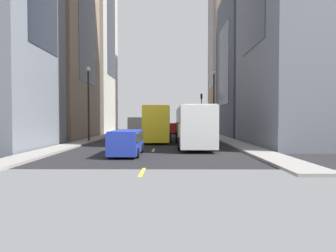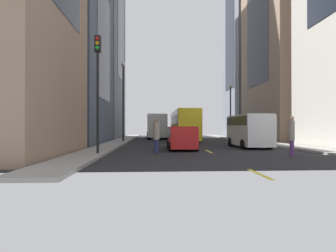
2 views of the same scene
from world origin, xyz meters
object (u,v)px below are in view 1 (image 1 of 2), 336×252
pedestrian_waiting_curb (141,125)px  city_bus_white (193,123)px  car_blue_1 (127,141)px  car_red_0 (172,127)px  traffic_light_near_corner (201,106)px  streetcar_yellow (158,121)px  pedestrian_crossing_mid (183,126)px  delivery_van_white (137,124)px

pedestrian_waiting_curb → city_bus_white: bearing=131.6°
car_blue_1 → car_red_0: bearing=-97.0°
traffic_light_near_corner → car_red_0: bearing=38.3°
streetcar_yellow → pedestrian_crossing_mid: 16.54m
pedestrian_crossing_mid → traffic_light_near_corner: size_ratio=0.33×
pedestrian_waiting_curb → pedestrian_crossing_mid: size_ratio=1.04×
pedestrian_waiting_curb → pedestrian_crossing_mid: 7.76m
delivery_van_white → traffic_light_near_corner: 12.47m
car_red_0 → pedestrian_waiting_curb: 7.38m
delivery_van_white → car_blue_1: delivery_van_white is taller
pedestrian_waiting_curb → car_red_0: bearing=164.9°
city_bus_white → delivery_van_white: 19.79m
car_blue_1 → pedestrian_crossing_mid: bearing=-99.9°
city_bus_white → delivery_van_white: (7.10, -18.46, -0.50)m
city_bus_white → pedestrian_waiting_curb: city_bus_white is taller
car_red_0 → pedestrian_crossing_mid: bearing=-125.4°
car_red_0 → car_blue_1: (3.20, 26.24, -0.03)m
streetcar_yellow → car_red_0: 13.70m
city_bus_white → car_blue_1: 7.86m
car_blue_1 → pedestrian_crossing_mid: pedestrian_crossing_mid is taller
streetcar_yellow → traffic_light_near_corner: bearing=-111.1°
city_bus_white → streetcar_yellow: 7.30m
car_red_0 → traffic_light_near_corner: size_ratio=0.63×
streetcar_yellow → pedestrian_waiting_curb: size_ratio=5.50×
car_red_0 → pedestrian_waiting_curb: size_ratio=1.87×
car_blue_1 → pedestrian_crossing_mid: size_ratio=1.99×
delivery_van_white → pedestrian_crossing_mid: bearing=-150.2°
delivery_van_white → pedestrian_waiting_curb: 6.44m
car_red_0 → traffic_light_near_corner: (-5.13, -4.05, 3.69)m
pedestrian_crossing_mid → car_red_0: bearing=-8.7°
city_bus_white → pedestrian_crossing_mid: city_bus_white is taller
streetcar_yellow → delivery_van_white: streetcar_yellow is taller
city_bus_white → car_red_0: (1.58, -20.09, -1.03)m
streetcar_yellow → car_blue_1: 12.84m
streetcar_yellow → pedestrian_crossing_mid: (-3.50, -16.14, -0.99)m
car_blue_1 → pedestrian_crossing_mid: 29.26m
city_bus_white → car_red_0: 20.17m
pedestrian_crossing_mid → pedestrian_waiting_curb: bearing=-79.9°
city_bus_white → delivery_van_white: bearing=-69.0°
city_bus_white → streetcar_yellow: streetcar_yellow is taller
city_bus_white → pedestrian_waiting_curb: (7.17, -24.90, -0.80)m
traffic_light_near_corner → pedestrian_crossing_mid: bearing=23.9°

